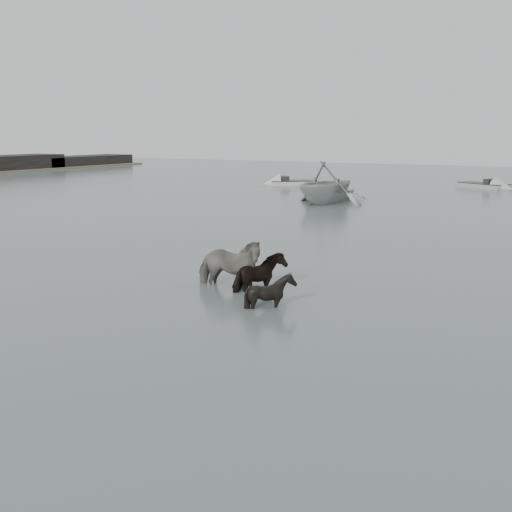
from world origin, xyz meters
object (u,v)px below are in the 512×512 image
pony_black (271,284)px  pony_pinto (229,256)px  rowboat_lead (331,192)px  pony_dark (261,266)px

pony_black → pony_pinto: bearing=57.0°
pony_pinto → rowboat_lead: bearing=11.0°
pony_dark → rowboat_lead: 23.79m
pony_pinto → pony_dark: size_ratio=1.57×
pony_dark → pony_black: 1.79m
rowboat_lead → pony_dark: bearing=-73.6°
pony_pinto → pony_black: (1.94, -1.21, -0.31)m
pony_pinto → pony_black: bearing=-126.9°
pony_dark → pony_black: (1.06, -1.43, -0.09)m
pony_black → pony_dark: bearing=35.6°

